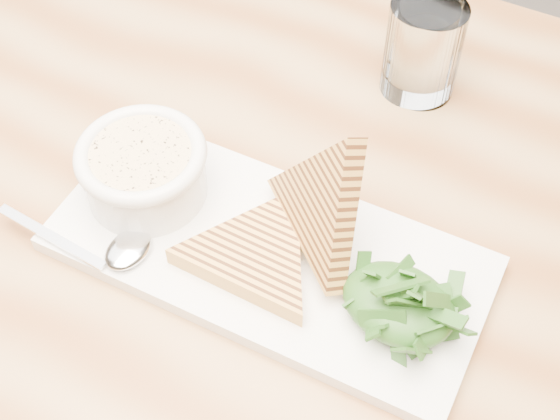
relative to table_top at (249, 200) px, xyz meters
The scene contains 14 objects.
table_top is the anchor object (origin of this frame).
table_leg_bl 0.75m from the table_top, 147.55° to the left, with size 0.06×0.06×0.73m, color #A97F4F.
platter 0.09m from the table_top, 44.36° to the right, with size 0.39×0.18×0.02m, color white.
soup_bowl 0.11m from the table_top, 137.71° to the right, with size 0.11×0.11×0.04m, color white.
soup 0.13m from the table_top, 137.71° to the right, with size 0.10×0.10×0.01m, color #E4C38A.
bowl_rim 0.13m from the table_top, 137.71° to the right, with size 0.12×0.12×0.01m, color white.
sandwich_flat 0.11m from the table_top, 52.54° to the right, with size 0.16×0.16×0.02m, color gold, non-canonical shape.
sandwich_lean 0.13m from the table_top, 16.45° to the right, with size 0.16×0.16×0.09m, color gold, non-canonical shape.
salad_base 0.21m from the table_top, 17.94° to the right, with size 0.10×0.08×0.04m, color #143C0C.
arugula_pile 0.21m from the table_top, 17.94° to the right, with size 0.11×0.10×0.05m, color #366627, non-canonical shape.
spoon_bowl 0.14m from the table_top, 107.35° to the right, with size 0.04×0.05×0.01m, color silver.
spoon_handle 0.19m from the table_top, 125.18° to the right, with size 0.12×0.01×0.00m, color silver.
glass_near 0.23m from the table_top, 70.92° to the left, with size 0.07×0.07×0.11m, color white.
glass_far 0.24m from the table_top, 68.96° to the left, with size 0.07×0.07×0.11m, color white.
Camera 1 is at (0.26, -0.19, 1.36)m, focal length 50.00 mm.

